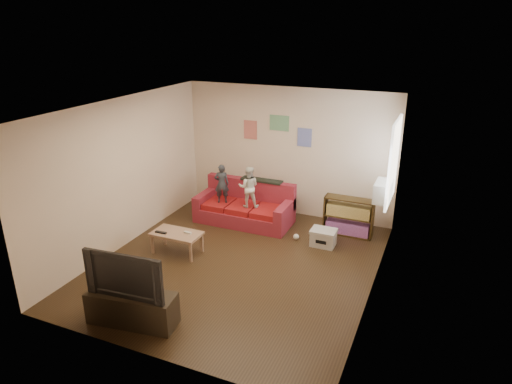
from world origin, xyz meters
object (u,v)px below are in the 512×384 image
at_px(sofa, 246,208).
at_px(file_box, 323,237).
at_px(child_b, 249,187).
at_px(child_a, 222,184).
at_px(television, 128,272).
at_px(tv_stand, 132,308).
at_px(coffee_table, 177,235).
at_px(bookshelf, 348,218).

relative_size(sofa, file_box, 4.24).
relative_size(child_b, file_box, 1.82).
xyz_separation_m(child_a, television, (0.43, -3.55, -0.02)).
bearing_deg(television, tv_stand, -5.01).
bearing_deg(file_box, child_a, 173.07).
xyz_separation_m(file_box, tv_stand, (-1.80, -3.28, 0.07)).
xyz_separation_m(coffee_table, bookshelf, (2.65, 1.95, -0.00)).
bearing_deg(child_b, television, 67.39).
xyz_separation_m(sofa, tv_stand, (-0.02, -3.72, -0.06)).
bearing_deg(child_a, child_b, 155.29).
distance_m(child_b, file_box, 1.79).
relative_size(child_a, child_b, 0.97).
relative_size(bookshelf, tv_stand, 0.76).
bearing_deg(coffee_table, sofa, 72.30).
bearing_deg(bookshelf, tv_stand, -118.32).
bearing_deg(bookshelf, coffee_table, -143.66).
relative_size(sofa, tv_stand, 1.58).
bearing_deg(file_box, bookshelf, 64.21).
xyz_separation_m(sofa, child_b, (0.15, -0.17, 0.54)).
bearing_deg(tv_stand, television, 171.73).
height_order(bookshelf, file_box, bookshelf).
distance_m(child_a, file_box, 2.34).
distance_m(coffee_table, bookshelf, 3.29).
bearing_deg(file_box, tv_stand, -118.80).
relative_size(bookshelf, file_box, 2.05).
xyz_separation_m(child_a, file_box, (2.23, -0.27, -0.66)).
xyz_separation_m(sofa, file_box, (1.78, -0.44, -0.13)).
bearing_deg(bookshelf, child_a, -171.65).
bearing_deg(television, child_a, 91.88).
bearing_deg(child_a, coffee_table, 61.50).
bearing_deg(tv_stand, child_a, 88.61).
xyz_separation_m(file_box, television, (-1.80, -3.28, 0.63)).
bearing_deg(sofa, television, -90.35).
height_order(child_a, coffee_table, child_a).
height_order(child_a, tv_stand, child_a).
bearing_deg(television, coffee_table, 100.08).
bearing_deg(tv_stand, coffee_table, 96.81).
distance_m(child_b, tv_stand, 3.61).
relative_size(sofa, coffee_table, 2.22).
bearing_deg(bookshelf, child_b, -169.13).
relative_size(file_box, tv_stand, 0.37).
bearing_deg(child_a, bookshelf, 163.64).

